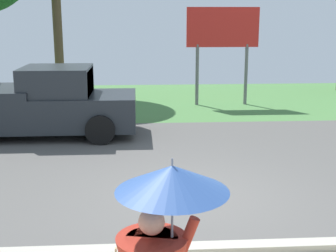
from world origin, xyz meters
TOP-DOWN VIEW (x-y plane):
  - ground_plane at (0.00, 2.95)m, footprint 40.00×22.00m
  - pickup_truck at (-3.71, 4.72)m, footprint 5.20×2.28m
  - roadside_billboard at (1.99, 8.89)m, footprint 2.60×0.12m

SIDE VIEW (x-z plane):
  - ground_plane at x=0.00m, z-range -0.15..0.05m
  - pickup_truck at x=-3.71m, z-range -0.07..1.81m
  - roadside_billboard at x=1.99m, z-range 0.80..4.30m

